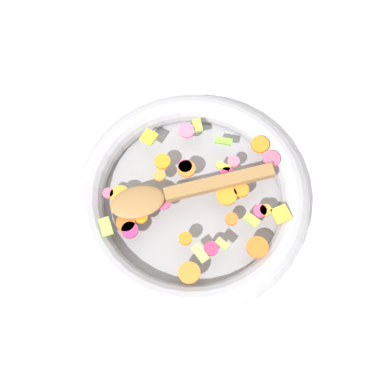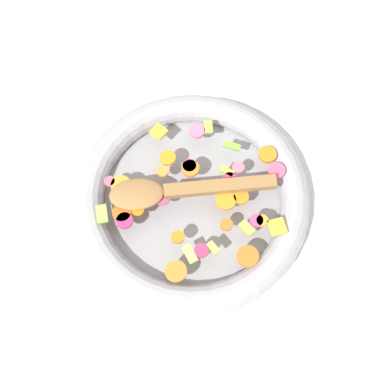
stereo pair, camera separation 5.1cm
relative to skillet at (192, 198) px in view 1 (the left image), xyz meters
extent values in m
plane|color=silver|center=(0.00, 0.00, -0.02)|extent=(4.00, 4.00, 0.00)
cylinder|color=gray|center=(0.00, 0.00, -0.02)|extent=(0.35, 0.35, 0.01)
torus|color=#9E9EA5|center=(0.00, 0.00, 0.00)|extent=(0.40, 0.40, 0.05)
cylinder|color=orange|center=(0.04, 0.09, 0.03)|extent=(0.03, 0.03, 0.01)
cylinder|color=orange|center=(-0.14, 0.01, 0.03)|extent=(0.04, 0.04, 0.01)
cylinder|color=orange|center=(-0.08, 0.11, 0.03)|extent=(0.04, 0.04, 0.01)
cylinder|color=orange|center=(0.03, -0.03, 0.03)|extent=(0.04, 0.04, 0.01)
cylinder|color=orange|center=(-0.05, -0.03, 0.03)|extent=(0.04, 0.04, 0.01)
cylinder|color=orange|center=(0.06, 0.01, 0.03)|extent=(0.03, 0.03, 0.01)
cylinder|color=orange|center=(0.05, 0.11, 0.03)|extent=(0.04, 0.04, 0.01)
cylinder|color=orange|center=(-0.04, 0.07, 0.03)|extent=(0.03, 0.03, 0.01)
cylinder|color=orange|center=(-0.06, -0.05, 0.03)|extent=(0.03, 0.03, 0.01)
cylinder|color=orange|center=(-0.04, -0.14, 0.03)|extent=(0.04, 0.04, 0.01)
cylinder|color=orange|center=(-0.08, 0.00, 0.03)|extent=(0.02, 0.02, 0.01)
cylinder|color=orange|center=(0.07, -0.01, 0.03)|extent=(0.04, 0.04, 0.01)
cylinder|color=orange|center=(0.09, 0.08, 0.03)|extent=(0.04, 0.04, 0.01)
cylinder|color=orange|center=(-0.12, -0.05, 0.03)|extent=(0.02, 0.02, 0.01)
cube|color=#A1D144|center=(0.07, -0.10, 0.03)|extent=(0.03, 0.03, 0.01)
cube|color=#7FBE3D|center=(0.01, -0.11, 0.03)|extent=(0.03, 0.02, 0.01)
cube|color=#A7BD3B|center=(-0.01, -0.07, 0.03)|extent=(0.03, 0.02, 0.01)
cube|color=#9BD152|center=(0.07, 0.13, 0.03)|extent=(0.04, 0.03, 0.01)
cube|color=#A2BB45|center=(-0.11, -0.02, 0.03)|extent=(0.03, 0.01, 0.01)
cube|color=#B4D960|center=(-0.08, 0.08, 0.03)|extent=(0.03, 0.02, 0.01)
cube|color=#AFDB51|center=(-0.09, 0.04, 0.03)|extent=(0.02, 0.01, 0.01)
cylinder|color=#D8467C|center=(0.03, 0.04, 0.03)|extent=(0.03, 0.03, 0.01)
cylinder|color=#C52F6C|center=(0.04, 0.11, 0.03)|extent=(0.03, 0.03, 0.01)
cylinder|color=#CD2C60|center=(-0.03, -0.06, 0.03)|extent=(0.03, 0.03, 0.01)
cylinder|color=#DB2C65|center=(0.04, -0.03, 0.03)|extent=(0.03, 0.03, 0.01)
cylinder|color=#CF325C|center=(-0.08, 0.06, 0.03)|extent=(0.03, 0.03, 0.01)
cylinder|color=#E45979|center=(0.11, 0.09, 0.03)|extent=(0.02, 0.02, 0.01)
cylinder|color=pink|center=(0.08, -0.09, 0.03)|extent=(0.03, 0.03, 0.01)
cylinder|color=#E66883|center=(-0.02, -0.09, 0.03)|extent=(0.02, 0.02, 0.01)
cylinder|color=#E46C82|center=(-0.03, -0.04, 0.03)|extent=(0.03, 0.03, 0.01)
cylinder|color=#E55272|center=(-0.07, -0.13, 0.03)|extent=(0.04, 0.04, 0.01)
cylinder|color=#E64674|center=(-0.11, -0.04, 0.03)|extent=(0.03, 0.03, 0.01)
cube|color=gold|center=(-0.14, -0.06, 0.03)|extent=(0.04, 0.04, 0.01)
cube|color=yellow|center=(0.12, -0.04, 0.03)|extent=(0.03, 0.03, 0.01)
cube|color=olive|center=(-0.03, -0.04, 0.04)|extent=(0.13, 0.16, 0.01)
ellipsoid|color=olive|center=(0.06, 0.07, 0.04)|extent=(0.10, 0.11, 0.01)
camera|label=1|loc=(-0.20, 0.27, 0.85)|focal=50.00mm
camera|label=2|loc=(-0.24, 0.23, 0.85)|focal=50.00mm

